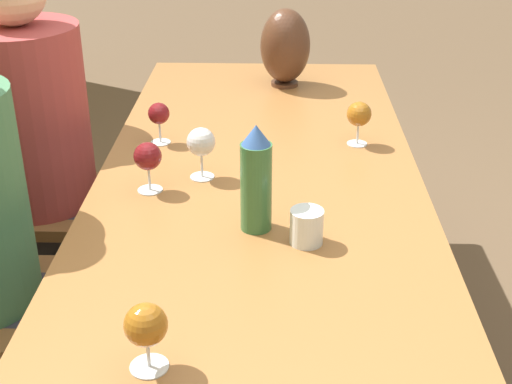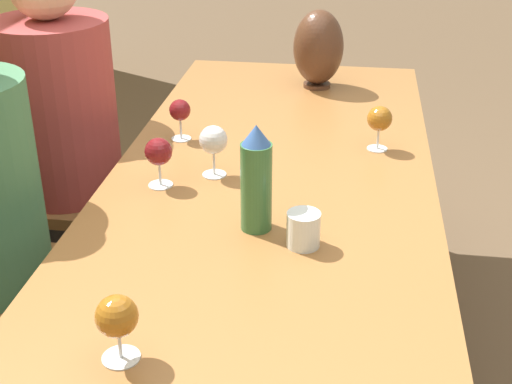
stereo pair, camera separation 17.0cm
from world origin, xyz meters
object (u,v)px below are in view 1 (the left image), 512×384
object	(u,v)px
wine_glass_1	(148,157)
person_far	(38,143)
wine_glass_0	(201,143)
water_bottle	(258,180)
vase	(285,46)
wine_glass_5	(359,115)
wine_glass_2	(159,115)
chair_far	(22,194)
water_tumbler	(307,227)
wine_glass_3	(146,326)

from	to	relation	value
wine_glass_1	person_far	bearing A→B (deg)	46.50
wine_glass_0	wine_glass_1	bearing A→B (deg)	122.92
water_bottle	person_far	distance (m)	0.98
vase	wine_glass_0	distance (m)	0.85
vase	wine_glass_5	size ratio (longest dim) A/B	2.12
vase	wine_glass_2	bearing A→B (deg)	145.82
water_bottle	wine_glass_1	size ratio (longest dim) A/B	1.94
wine_glass_2	wine_glass_5	distance (m)	0.61
wine_glass_1	chair_far	size ratio (longest dim) A/B	0.16
water_tumbler	wine_glass_2	xyz separation A→B (m)	(0.59, 0.43, 0.05)
water_bottle	vase	bearing A→B (deg)	-3.74
vase	chair_far	world-z (taller)	vase
wine_glass_5	chair_far	distance (m)	1.17
water_tumbler	chair_far	distance (m)	1.19
wine_glass_3	chair_far	xyz separation A→B (m)	(1.13, 0.64, -0.33)
water_bottle	wine_glass_0	size ratio (longest dim) A/B	1.83
vase	water_tumbler	bearing A→B (deg)	-177.86
vase	wine_glass_3	size ratio (longest dim) A/B	2.16
water_tumbler	wine_glass_5	xyz separation A→B (m)	(0.60, -0.18, 0.05)
person_far	water_bottle	bearing A→B (deg)	-129.67
water_bottle	wine_glass_5	xyz separation A→B (m)	(0.53, -0.29, -0.03)
chair_far	person_far	size ratio (longest dim) A/B	0.68
wine_glass_5	person_far	world-z (taller)	person_far
wine_glass_0	wine_glass_2	size ratio (longest dim) A/B	1.13
wine_glass_2	wine_glass_0	bearing A→B (deg)	-147.71
wine_glass_1	wine_glass_2	xyz separation A→B (m)	(0.33, 0.02, -0.00)
water_tumbler	wine_glass_1	size ratio (longest dim) A/B	0.61
wine_glass_3	wine_glass_5	bearing A→B (deg)	-24.53
wine_glass_0	water_bottle	bearing A→B (deg)	-149.60
water_bottle	wine_glass_1	bearing A→B (deg)	56.91
water_tumbler	wine_glass_1	xyz separation A→B (m)	(0.26, 0.41, 0.06)
wine_glass_0	chair_far	bearing A→B (deg)	63.07
wine_glass_1	water_bottle	bearing A→B (deg)	-123.09
wine_glass_2	wine_glass_5	size ratio (longest dim) A/B	0.95
water_bottle	person_far	xyz separation A→B (m)	(0.61, 0.74, -0.17)
chair_far	wine_glass_5	bearing A→B (deg)	-94.21
wine_glass_2	chair_far	world-z (taller)	chair_far
wine_glass_1	vase	bearing A→B (deg)	-22.21
vase	chair_far	bearing A→B (deg)	118.65
chair_far	vase	bearing A→B (deg)	-61.35
wine_glass_1	wine_glass_2	world-z (taller)	wine_glass_1
water_tumbler	wine_glass_1	bearing A→B (deg)	57.74
water_bottle	wine_glass_2	world-z (taller)	water_bottle
wine_glass_1	chair_far	xyz separation A→B (m)	(0.42, 0.52, -0.33)
water_bottle	wine_glass_2	distance (m)	0.62
wine_glass_5	person_far	bearing A→B (deg)	85.46
wine_glass_0	wine_glass_2	world-z (taller)	wine_glass_0
wine_glass_1	wine_glass_3	xyz separation A→B (m)	(-0.71, -0.11, -0.01)
wine_glass_3	wine_glass_2	bearing A→B (deg)	7.39
wine_glass_0	wine_glass_2	distance (m)	0.29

